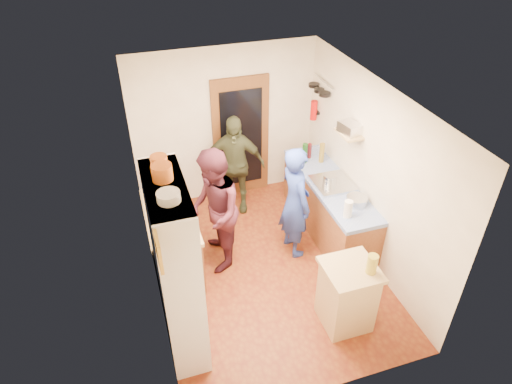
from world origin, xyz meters
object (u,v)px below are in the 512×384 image
person_hob (298,203)px  person_left (216,209)px  hutch_body (176,269)px  island_base (347,297)px  person_back (235,165)px  right_counter_base (328,208)px

person_hob → person_left: person_left is taller
hutch_body → island_base: bearing=-12.0°
island_base → person_hob: person_hob is taller
person_hob → person_back: bearing=17.4°
right_counter_base → person_hob: bearing=-156.7°
hutch_body → person_hob: size_ratio=1.28×
island_base → person_back: person_back is taller
person_hob → person_left: 1.15m
right_counter_base → person_back: 1.62m
right_counter_base → person_hob: size_ratio=1.28×
right_counter_base → person_left: size_ratio=1.21×
person_hob → person_left: size_ratio=0.94×
right_counter_base → person_hob: person_hob is taller
person_hob → person_back: size_ratio=1.02×
person_left → person_back: (0.58, 1.15, -0.07)m
hutch_body → person_hob: (1.87, 1.03, -0.24)m
island_base → person_back: bearing=103.0°
person_hob → person_back: 1.40m
hutch_body → person_left: (0.72, 1.16, -0.19)m
hutch_body → person_back: size_ratio=1.31×
person_back → island_base: bearing=-58.9°
hutch_body → right_counter_base: size_ratio=1.00×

